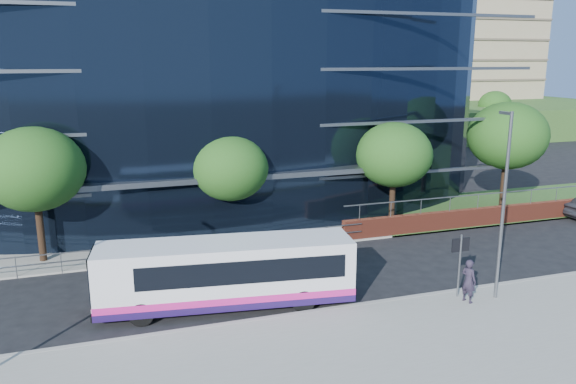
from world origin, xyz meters
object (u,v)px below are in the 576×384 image
object	(u,v)px
street_sign	(460,253)
streetlight_east	(503,201)
tree_far_a	(34,169)
tree_far_b	(230,168)
tree_far_c	(394,155)
pedestrian	(469,281)
tree_far_d	(508,136)
city_bus	(229,273)
tree_dist_e	(395,107)
tree_dist_f	(495,105)

from	to	relation	value
street_sign	streetlight_east	distance (m)	2.80
tree_far_a	tree_far_b	bearing A→B (deg)	2.86
tree_far_c	pedestrian	xyz separation A→B (m)	(-2.42, -11.19, -3.44)
tree_far_d	city_bus	world-z (taller)	tree_far_d
tree_far_a	tree_dist_e	bearing A→B (deg)	39.96
city_bus	streetlight_east	bearing A→B (deg)	-7.73
streetlight_east	tree_far_a	bearing A→B (deg)	149.54
streetlight_east	city_bus	bearing A→B (deg)	165.04
pedestrian	tree_far_d	bearing A→B (deg)	-60.93
tree_dist_f	streetlight_east	distance (m)	55.74
tree_far_c	tree_far_d	bearing A→B (deg)	6.34
tree_dist_e	streetlight_east	size ratio (longest dim) A/B	0.81
street_sign	tree_dist_f	xyz separation A→B (m)	(35.50, 43.59, 2.06)
tree_far_a	tree_dist_e	xyz separation A→B (m)	(37.00, 31.00, -0.33)
tree_far_b	streetlight_east	size ratio (longest dim) A/B	0.76
tree_far_a	pedestrian	size ratio (longest dim) A/B	3.70
street_sign	tree_far_b	xyz separation A→B (m)	(-7.50, 11.09, 2.06)
streetlight_east	pedestrian	xyz separation A→B (m)	(-1.42, -0.02, -3.35)
streetlight_east	city_bus	world-z (taller)	streetlight_east
tree_far_a	streetlight_east	xyz separation A→B (m)	(19.00, -11.17, -0.42)
street_sign	pedestrian	xyz separation A→B (m)	(0.08, -0.60, -1.06)
tree_far_b	tree_far_d	bearing A→B (deg)	1.51
tree_dist_f	tree_far_d	bearing A→B (deg)	-126.87
tree_dist_f	city_bus	distance (m)	61.13
street_sign	streetlight_east	size ratio (longest dim) A/B	0.35
tree_far_a	city_bus	size ratio (longest dim) A/B	0.65
tree_far_b	streetlight_east	xyz separation A→B (m)	(9.00, -11.67, 0.23)
pedestrian	streetlight_east	bearing A→B (deg)	-107.15
tree_far_d	tree_dist_e	size ratio (longest dim) A/B	1.14
tree_far_c	tree_dist_f	distance (m)	46.67
tree_far_b	tree_far_c	distance (m)	10.02
tree_dist_e	streetlight_east	distance (m)	45.85
street_sign	tree_far_a	size ratio (longest dim) A/B	0.40
tree_far_a	street_sign	bearing A→B (deg)	-31.17
streetlight_east	tree_far_b	bearing A→B (deg)	127.63
tree_far_b	pedestrian	distance (m)	14.28
tree_far_c	streetlight_east	bearing A→B (deg)	-95.11
tree_dist_f	pedestrian	xyz separation A→B (m)	(-35.42, -44.19, -3.12)
tree_far_a	tree_dist_e	world-z (taller)	tree_far_a
tree_far_b	city_bus	world-z (taller)	tree_far_b
tree_far_a	tree_far_c	distance (m)	20.00
tree_far_d	tree_far_b	bearing A→B (deg)	-178.49
city_bus	pedestrian	world-z (taller)	city_bus
street_sign	city_bus	xyz separation A→B (m)	(-9.56, 2.37, -0.63)
tree_far_a	tree_far_b	distance (m)	10.03
tree_far_c	tree_dist_e	xyz separation A→B (m)	(17.00, 31.00, 0.00)
tree_far_b	pedestrian	bearing A→B (deg)	-57.03
tree_far_a	tree_dist_f	bearing A→B (deg)	31.91
tree_far_a	tree_far_c	bearing A→B (deg)	0.00
street_sign	pedestrian	bearing A→B (deg)	-82.10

